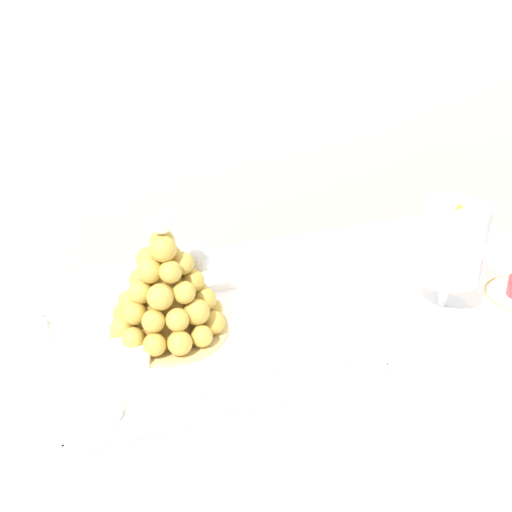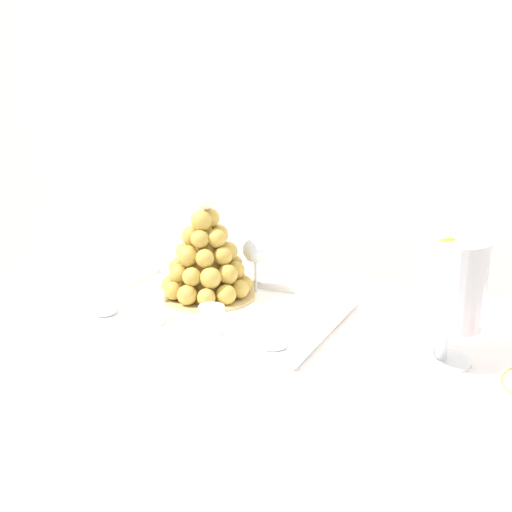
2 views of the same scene
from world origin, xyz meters
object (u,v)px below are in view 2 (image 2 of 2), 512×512
(serving_tray, at_px, (212,311))
(wine_glass, at_px, (256,253))
(dessert_cup_left, at_px, (102,304))
(creme_brulee_ramekin, at_px, (154,294))
(macaron_goblet, at_px, (448,285))
(dessert_cup_mid_right, at_px, (272,333))
(croquembouche, at_px, (206,259))
(dessert_cup_mid_left, at_px, (152,314))
(dessert_cup_centre, at_px, (212,320))

(serving_tray, bearing_deg, wine_glass, 77.79)
(wine_glass, bearing_deg, serving_tray, -102.21)
(dessert_cup_left, bearing_deg, creme_brulee_ramekin, 66.43)
(macaron_goblet, height_order, wine_glass, macaron_goblet)
(dessert_cup_mid_right, bearing_deg, creme_brulee_ramekin, 162.01)
(croquembouche, relative_size, dessert_cup_left, 4.05)
(dessert_cup_left, distance_m, wine_glass, 0.38)
(serving_tray, bearing_deg, creme_brulee_ramekin, -179.27)
(serving_tray, bearing_deg, dessert_cup_left, -149.55)
(dessert_cup_mid_right, height_order, wine_glass, wine_glass)
(dessert_cup_left, distance_m, dessert_cup_mid_right, 0.42)
(croquembouche, bearing_deg, creme_brulee_ramekin, -144.76)
(serving_tray, height_order, dessert_cup_mid_left, dessert_cup_mid_left)
(dessert_cup_mid_right, distance_m, macaron_goblet, 0.34)
(dessert_cup_left, xyz_separation_m, creme_brulee_ramekin, (0.05, 0.12, -0.01))
(dessert_cup_mid_right, distance_m, wine_glass, 0.33)
(macaron_goblet, bearing_deg, croquembouche, 169.82)
(serving_tray, xyz_separation_m, wine_glass, (0.03, 0.16, 0.10))
(dessert_cup_mid_left, bearing_deg, wine_glass, 69.51)
(croquembouche, relative_size, dessert_cup_centre, 4.59)
(dessert_cup_centre, distance_m, macaron_goblet, 0.47)
(dessert_cup_centre, bearing_deg, dessert_cup_mid_left, -173.65)
(dessert_cup_mid_left, xyz_separation_m, dessert_cup_mid_right, (0.28, 0.01, 0.01))
(creme_brulee_ramekin, xyz_separation_m, macaron_goblet, (0.67, -0.03, 0.13))
(croquembouche, bearing_deg, dessert_cup_left, -128.73)
(creme_brulee_ramekin, distance_m, wine_glass, 0.26)
(macaron_goblet, xyz_separation_m, wine_glass, (-0.48, 0.19, -0.04))
(dessert_cup_mid_left, height_order, macaron_goblet, macaron_goblet)
(serving_tray, distance_m, dessert_cup_mid_left, 0.15)
(dessert_cup_mid_right, bearing_deg, dessert_cup_centre, 176.87)
(croquembouche, height_order, dessert_cup_mid_left, croquembouche)
(wine_glass, bearing_deg, dessert_cup_mid_left, -110.49)
(croquembouche, xyz_separation_m, dessert_cup_mid_left, (-0.02, -0.20, -0.07))
(dessert_cup_mid_left, bearing_deg, croquembouche, 84.96)
(dessert_cup_left, height_order, dessert_cup_mid_left, same)
(creme_brulee_ramekin, bearing_deg, macaron_goblet, -2.48)
(dessert_cup_mid_right, relative_size, creme_brulee_ramekin, 0.58)
(dessert_cup_left, height_order, macaron_goblet, macaron_goblet)
(croquembouche, bearing_deg, macaron_goblet, -10.18)
(serving_tray, xyz_separation_m, macaron_goblet, (0.51, -0.03, 0.15))
(croquembouche, height_order, macaron_goblet, croquembouche)
(dessert_cup_centre, relative_size, creme_brulee_ramekin, 0.55)
(dessert_cup_left, height_order, dessert_cup_centre, dessert_cup_centre)
(dessert_cup_left, relative_size, creme_brulee_ramekin, 0.63)
(dessert_cup_left, xyz_separation_m, dessert_cup_centre, (0.28, 0.01, 0.00))
(croquembouche, height_order, wine_glass, croquembouche)
(dessert_cup_left, xyz_separation_m, wine_glass, (0.25, 0.28, 0.08))
(dessert_cup_mid_left, height_order, wine_glass, wine_glass)
(dessert_cup_mid_right, xyz_separation_m, macaron_goblet, (0.31, 0.09, 0.12))
(serving_tray, height_order, creme_brulee_ramekin, creme_brulee_ramekin)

